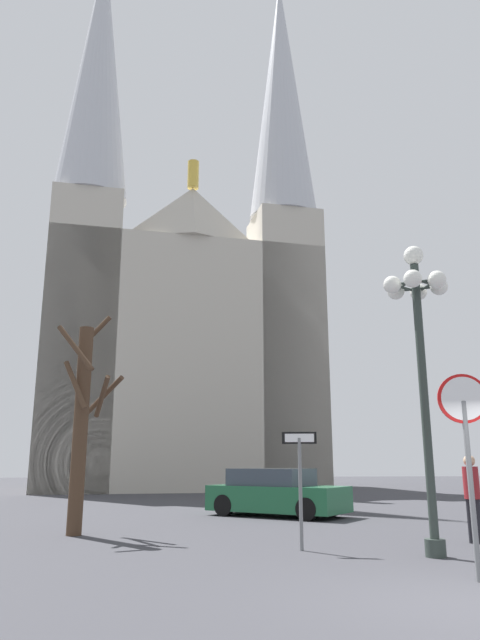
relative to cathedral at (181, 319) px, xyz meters
name	(u,v)px	position (x,y,z in m)	size (l,w,h in m)	color
cathedral	(181,319)	(0.00, 0.00, 0.00)	(17.73, 14.63, 36.86)	#BCB5A5
stop_sign	(466,434)	(3.56, -29.28, -8.80)	(0.72, 0.22, 2.89)	slate
one_way_arrow_sign	(300,474)	(1.79, -26.10, -9.42)	(0.66, 0.19, 2.18)	slate
street_lamp	(419,334)	(3.94, -27.14, -6.84)	(1.29, 1.17, 5.75)	#2D3833
bare_tree	(82,419)	(-2.78, -23.19, -8.21)	(1.64, 1.65, 5.21)	#473323
parked_car_near_green	(276,493)	(2.64, -19.03, -10.14)	(4.40, 4.11, 1.42)	#1E5B38
pedestrian_walking	(472,489)	(5.55, -25.57, -9.74)	(0.32, 0.32, 1.76)	black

